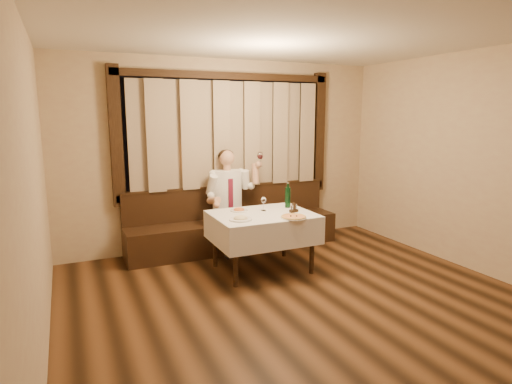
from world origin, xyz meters
name	(u,v)px	position (x,y,z in m)	size (l,w,h in m)	color
room	(291,161)	(0.00, 0.97, 1.50)	(5.01, 6.01, 2.81)	black
banquette	(234,228)	(0.00, 2.72, 0.31)	(3.20, 0.61, 0.94)	black
dining_table	(262,221)	(0.00, 1.70, 0.65)	(1.27, 0.97, 0.76)	black
pizza	(294,217)	(0.24, 1.32, 0.77)	(0.32, 0.32, 0.03)	white
pasta_red	(239,209)	(-0.22, 1.95, 0.79)	(0.23, 0.23, 0.08)	white
pasta_cream	(241,217)	(-0.39, 1.49, 0.79)	(0.28, 0.28, 0.09)	white
green_bottle	(288,197)	(0.46, 1.88, 0.90)	(0.07, 0.07, 0.34)	#0D411A
table_wine_glass	(264,201)	(0.08, 1.83, 0.89)	(0.07, 0.07, 0.18)	white
cruet_caddy	(294,209)	(0.40, 1.59, 0.80)	(0.12, 0.08, 0.12)	black
seated_man	(230,194)	(-0.09, 2.63, 0.86)	(0.84, 0.63, 1.49)	black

